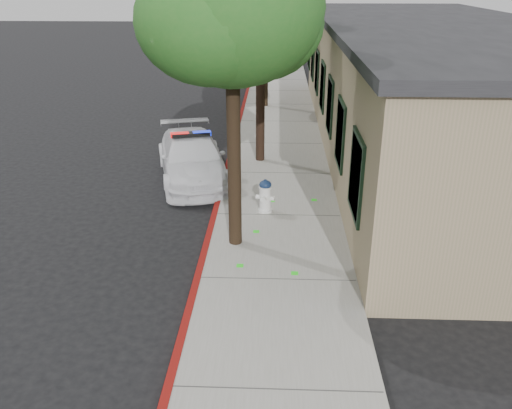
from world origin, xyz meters
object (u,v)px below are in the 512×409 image
(fire_hydrant, at_px, (265,196))
(street_tree_mid, at_px, (261,3))
(street_tree_near, at_px, (232,15))
(clapboard_building, at_px, (431,88))
(street_tree_far, at_px, (266,3))
(police_car, at_px, (192,158))

(fire_hydrant, bearing_deg, street_tree_mid, 106.62)
(street_tree_mid, bearing_deg, street_tree_near, -93.48)
(clapboard_building, height_order, street_tree_mid, street_tree_mid)
(clapboard_building, height_order, street_tree_far, street_tree_far)
(street_tree_far, bearing_deg, street_tree_mid, -89.94)
(clapboard_building, bearing_deg, street_tree_near, -128.57)
(street_tree_near, height_order, street_tree_far, street_tree_near)
(clapboard_building, xyz_separation_m, street_tree_far, (-5.64, 5.66, 2.35))
(street_tree_near, xyz_separation_m, street_tree_far, (0.34, 13.15, -0.46))
(clapboard_building, relative_size, street_tree_far, 3.63)
(street_tree_mid, bearing_deg, police_car, -143.48)
(clapboard_building, xyz_separation_m, street_tree_near, (-5.98, -7.50, 2.81))
(clapboard_building, xyz_separation_m, police_car, (-7.59, -3.22, -1.46))
(clapboard_building, distance_m, street_tree_mid, 6.50)
(street_tree_mid, bearing_deg, street_tree_far, 90.06)
(fire_hydrant, bearing_deg, street_tree_far, 104.32)
(street_tree_near, height_order, street_tree_mid, street_tree_near)
(clapboard_building, distance_m, street_tree_far, 8.33)
(police_car, relative_size, street_tree_near, 0.76)
(clapboard_building, relative_size, fire_hydrant, 24.58)
(street_tree_near, bearing_deg, clapboard_building, 51.43)
(street_tree_near, bearing_deg, fire_hydrant, 70.32)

